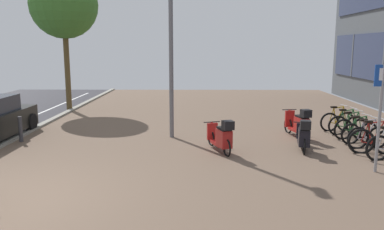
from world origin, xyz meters
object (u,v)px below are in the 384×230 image
bicycle_rack_05 (347,125)px  bicycle_rack_03 (360,133)px  scooter_near (304,136)px  parking_sign (380,107)px  bicycle_rack_06 (337,121)px  bollard_far (21,129)px  bicycle_rack_02 (368,137)px  scooter_far (222,137)px  bicycle_rack_01 (374,141)px  lamp_post (171,27)px  scooter_mid (299,124)px  street_tree (64,5)px  bicycle_rack_04 (352,128)px

bicycle_rack_05 → bicycle_rack_03: bearing=-92.8°
scooter_near → parking_sign: 2.52m
bicycle_rack_06 → bollard_far: size_ratio=1.63×
bicycle_rack_02 → scooter_far: scooter_far is taller
bicycle_rack_01 → scooter_far: bearing=179.0°
bicycle_rack_02 → parking_sign: bearing=-109.0°
bicycle_rack_03 → bicycle_rack_05: (0.06, 1.22, 0.01)m
bicycle_rack_05 → parking_sign: parking_sign is taller
scooter_far → lamp_post: size_ratio=0.26×
parking_sign → bicycle_rack_01: bearing=67.3°
scooter_near → bollard_far: scooter_near is taller
scooter_far → scooter_mid: bearing=34.6°
scooter_near → scooter_mid: bearing=80.2°
scooter_far → lamp_post: lamp_post is taller
bicycle_rack_01 → bollard_far: bicycle_rack_01 is taller
bicycle_rack_02 → scooter_mid: scooter_mid is taller
scooter_far → bollard_far: scooter_far is taller
bicycle_rack_01 → street_tree: (-11.02, 7.54, 4.48)m
bicycle_rack_06 → lamp_post: bearing=-169.7°
scooter_near → street_tree: street_tree is taller
scooter_mid → bicycle_rack_05: bearing=16.9°
bicycle_rack_06 → lamp_post: lamp_post is taller
lamp_post → scooter_far: bearing=-51.0°
scooter_far → bicycle_rack_05: bearing=28.1°
bicycle_rack_04 → scooter_near: size_ratio=0.82×
bicycle_rack_02 → lamp_post: (-5.88, 1.37, 3.24)m
bicycle_rack_06 → bicycle_rack_04: bearing=-88.2°
bollard_far → scooter_near: bearing=-6.4°
scooter_far → bicycle_rack_04: bearing=21.9°
bicycle_rack_04 → bicycle_rack_06: size_ratio=1.00×
scooter_mid → scooter_near: bearing=-99.8°
lamp_post → bollard_far: size_ratio=8.03×
bicycle_rack_03 → lamp_post: lamp_post is taller
bicycle_rack_04 → parking_sign: 3.74m
bicycle_rack_02 → bicycle_rack_05: 1.83m
lamp_post → scooter_mid: bearing=-1.1°
parking_sign → bollard_far: (-9.83, 2.87, -1.17)m
bicycle_rack_03 → scooter_far: (-4.35, -1.14, 0.12)m
bicycle_rack_06 → street_tree: size_ratio=0.21×
parking_sign → lamp_post: lamp_post is taller
street_tree → bollard_far: 7.70m
bicycle_rack_01 → bicycle_rack_06: size_ratio=1.09×
bicycle_rack_03 → scooter_mid: 1.85m
bicycle_rack_02 → bicycle_rack_04: size_ratio=1.01×
parking_sign → street_tree: (-10.35, 9.15, 3.26)m
scooter_near → lamp_post: (-3.90, 1.69, 3.13)m
bicycle_rack_01 → street_tree: size_ratio=0.22×
scooter_near → bicycle_rack_03: bearing=25.1°
scooter_far → bicycle_rack_06: bearing=34.5°
bicycle_rack_03 → parking_sign: 3.19m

